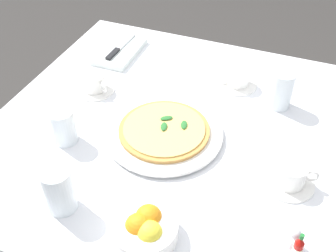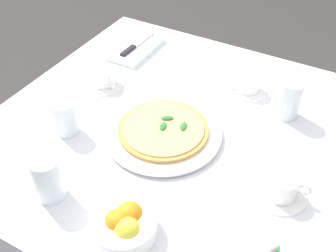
% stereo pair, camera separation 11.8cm
% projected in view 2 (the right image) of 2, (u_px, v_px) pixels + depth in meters
% --- Properties ---
extents(dining_table, '(1.04, 1.04, 0.74)m').
position_uv_depth(dining_table, '(172.00, 160.00, 1.30)').
color(dining_table, white).
rests_on(dining_table, ground_plane).
extents(pizza_plate, '(0.33, 0.33, 0.02)m').
position_uv_depth(pizza_plate, '(163.00, 133.00, 1.17)').
color(pizza_plate, white).
rests_on(pizza_plate, dining_table).
extents(pizza, '(0.26, 0.26, 0.02)m').
position_uv_depth(pizza, '(163.00, 129.00, 1.16)').
color(pizza, '#C68E47').
rests_on(pizza, pizza_plate).
extents(coffee_cup_far_right, '(0.13, 0.13, 0.06)m').
position_uv_depth(coffee_cup_far_right, '(104.00, 78.00, 1.35)').
color(coffee_cup_far_right, white).
rests_on(coffee_cup_far_right, dining_table).
extents(coffee_cup_center_back, '(0.13, 0.13, 0.06)m').
position_uv_depth(coffee_cup_center_back, '(248.00, 83.00, 1.32)').
color(coffee_cup_center_back, white).
rests_on(coffee_cup_center_back, dining_table).
extents(coffee_cup_near_left, '(0.13, 0.13, 0.07)m').
position_uv_depth(coffee_cup_near_left, '(282.00, 188.00, 0.99)').
color(coffee_cup_near_left, white).
rests_on(coffee_cup_near_left, dining_table).
extents(water_glass_left_edge, '(0.07, 0.07, 0.12)m').
position_uv_depth(water_glass_left_edge, '(48.00, 180.00, 0.98)').
color(water_glass_left_edge, white).
rests_on(water_glass_left_edge, dining_table).
extents(water_glass_near_right, '(0.07, 0.07, 0.12)m').
position_uv_depth(water_glass_near_right, '(289.00, 101.00, 1.21)').
color(water_glass_near_right, white).
rests_on(water_glass_near_right, dining_table).
extents(water_glass_back_corner, '(0.07, 0.07, 0.10)m').
position_uv_depth(water_glass_back_corner, '(66.00, 119.00, 1.16)').
color(water_glass_back_corner, white).
rests_on(water_glass_back_corner, dining_table).
extents(napkin_folded, '(0.22, 0.13, 0.02)m').
position_uv_depth(napkin_folded, '(136.00, 48.00, 1.52)').
color(napkin_folded, white).
rests_on(napkin_folded, dining_table).
extents(dinner_knife, '(0.20, 0.03, 0.01)m').
position_uv_depth(dinner_knife, '(136.00, 45.00, 1.51)').
color(dinner_knife, silver).
rests_on(dinner_knife, napkin_folded).
extents(citrus_bowl, '(0.15, 0.15, 0.07)m').
position_uv_depth(citrus_bowl, '(124.00, 224.00, 0.92)').
color(citrus_bowl, white).
rests_on(citrus_bowl, dining_table).
extents(salt_shaker, '(0.03, 0.03, 0.06)m').
position_uv_depth(salt_shaker, '(273.00, 252.00, 0.87)').
color(salt_shaker, white).
rests_on(salt_shaker, dining_table).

